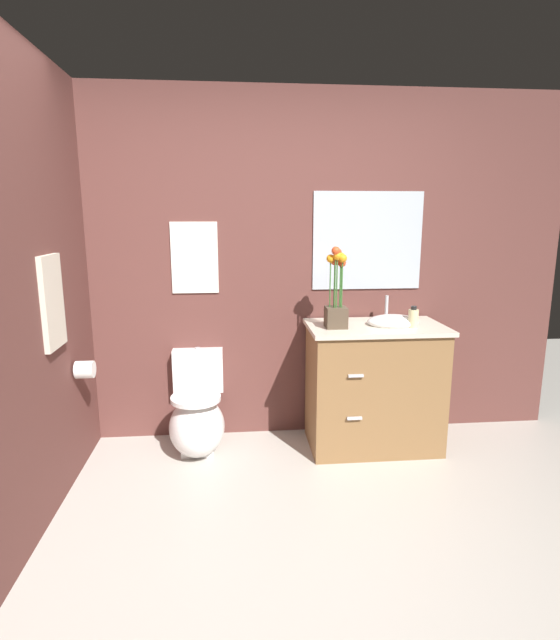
% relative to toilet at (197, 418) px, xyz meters
% --- Properties ---
extents(ground_plane, '(8.50, 8.50, 0.00)m').
position_rel_toilet_xyz_m(ground_plane, '(0.53, -1.42, -0.24)').
color(ground_plane, '#B2ADA3').
extents(wall_back, '(3.97, 0.05, 2.50)m').
position_rel_toilet_xyz_m(wall_back, '(0.73, 0.30, 1.01)').
color(wall_back, brown).
rests_on(wall_back, ground_plane).
extents(wall_left, '(0.05, 4.75, 2.50)m').
position_rel_toilet_xyz_m(wall_left, '(-0.77, -0.91, 1.01)').
color(wall_left, brown).
rests_on(wall_left, ground_plane).
extents(toilet, '(0.38, 0.59, 0.69)m').
position_rel_toilet_xyz_m(toilet, '(0.00, 0.00, 0.00)').
color(toilet, white).
rests_on(toilet, ground_plane).
extents(vanity_cabinet, '(0.94, 0.56, 1.07)m').
position_rel_toilet_xyz_m(vanity_cabinet, '(1.25, -0.03, 0.21)').
color(vanity_cabinet, brown).
rests_on(vanity_cabinet, ground_plane).
extents(flower_vase, '(0.14, 0.14, 0.54)m').
position_rel_toilet_xyz_m(flower_vase, '(0.95, -0.08, 0.86)').
color(flower_vase, '#4C3D2D').
rests_on(flower_vase, vanity_cabinet).
extents(soap_bottle, '(0.07, 0.07, 0.15)m').
position_rel_toilet_xyz_m(soap_bottle, '(1.47, -0.12, 0.71)').
color(soap_bottle, beige).
rests_on(soap_bottle, vanity_cabinet).
extents(wall_poster, '(0.33, 0.01, 0.50)m').
position_rel_toilet_xyz_m(wall_poster, '(0.00, 0.27, 1.09)').
color(wall_poster, silver).
extents(wall_mirror, '(0.80, 0.01, 0.70)m').
position_rel_toilet_xyz_m(wall_mirror, '(1.24, 0.27, 1.21)').
color(wall_mirror, '#B2BCC6').
extents(hanging_towel, '(0.03, 0.28, 0.52)m').
position_rel_toilet_xyz_m(hanging_towel, '(-0.73, -0.49, 0.92)').
color(hanging_towel, beige).
extents(toilet_paper_roll, '(0.11, 0.11, 0.11)m').
position_rel_toilet_xyz_m(toilet_paper_roll, '(-0.67, -0.20, 0.44)').
color(toilet_paper_roll, white).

